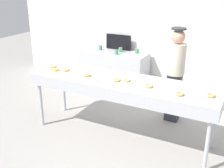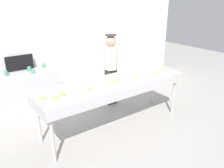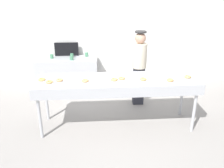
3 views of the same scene
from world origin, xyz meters
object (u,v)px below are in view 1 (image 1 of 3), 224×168
glazed_donut_0 (55,69)px  worker_baker (175,70)px  glazed_donut_1 (87,75)px  glazed_donut_5 (180,94)px  paper_cup_0 (120,50)px  paper_cup_2 (137,51)px  fryer_conveyor (122,86)px  paper_cup_1 (100,48)px  glazed_donut_3 (117,80)px  glazed_donut_8 (149,86)px  glazed_donut_2 (66,70)px  prep_counter (113,69)px  glazed_donut_7 (127,80)px  glazed_donut_4 (211,95)px  glazed_donut_6 (53,66)px  paper_cup_3 (116,52)px  menu_display (118,42)px

glazed_donut_0 → worker_baker: (1.79, 1.01, -0.04)m
glazed_donut_1 → glazed_donut_5: 1.52m
paper_cup_0 → paper_cup_2: size_ratio=1.00×
fryer_conveyor → paper_cup_1: fryer_conveyor is taller
glazed_donut_0 → glazed_donut_3: bearing=1.6°
glazed_donut_8 → glazed_donut_3: bearing=177.9°
glazed_donut_2 → prep_counter: size_ratio=0.08×
glazed_donut_3 → glazed_donut_7: size_ratio=1.00×
glazed_donut_0 → glazed_donut_4: size_ratio=1.00×
glazed_donut_6 → glazed_donut_5: bearing=-5.0°
glazed_donut_3 → worker_baker: size_ratio=0.07×
prep_counter → glazed_donut_8: bearing=-51.2°
glazed_donut_6 → prep_counter: glazed_donut_6 is taller
glazed_donut_3 → glazed_donut_5: (1.00, -0.10, 0.00)m
glazed_donut_1 → glazed_donut_4: same height
glazed_donut_2 → paper_cup_3: 1.78m
glazed_donut_7 → glazed_donut_2: bearing=-179.4°
paper_cup_1 → paper_cup_3: bearing=-20.3°
glazed_donut_1 → paper_cup_0: glazed_donut_1 is taller
glazed_donut_4 → paper_cup_3: 2.92m
glazed_donut_7 → glazed_donut_6: bearing=178.3°
paper_cup_2 → glazed_donut_5: bearing=-55.1°
prep_counter → paper_cup_1: bearing=174.5°
fryer_conveyor → worker_baker: bearing=57.7°
glazed_donut_4 → glazed_donut_8: same height
paper_cup_0 → menu_display: menu_display is taller
fryer_conveyor → prep_counter: 2.28m
glazed_donut_1 → prep_counter: (-0.56, 2.01, -0.57)m
prep_counter → menu_display: 0.66m
glazed_donut_7 → prep_counter: bearing=122.4°
paper_cup_0 → glazed_donut_0: bearing=-95.8°
glazed_donut_8 → menu_display: (-1.61, 2.27, 0.03)m
paper_cup_1 → glazed_donut_1: bearing=-65.5°
paper_cup_1 → menu_display: bearing=31.6°
fryer_conveyor → menu_display: 2.47m
glazed_donut_4 → paper_cup_1: (-2.83, 1.98, -0.10)m
fryer_conveyor → paper_cup_2: 2.16m
paper_cup_2 → paper_cup_1: bearing=-173.0°
glazed_donut_1 → glazed_donut_7: same height
glazed_donut_3 → prep_counter: bearing=118.7°
glazed_donut_4 → glazed_donut_7: 1.24m
glazed_donut_3 → fryer_conveyor: bearing=46.8°
menu_display → glazed_donut_5: bearing=-48.4°
glazed_donut_4 → paper_cup_0: 3.07m
worker_baker → menu_display: worker_baker is taller
glazed_donut_8 → worker_baker: size_ratio=0.07×
fryer_conveyor → paper_cup_0: bearing=116.6°
glazed_donut_0 → prep_counter: bearing=88.2°
glazed_donut_2 → prep_counter: bearing=92.9°
paper_cup_3 → menu_display: bearing=110.6°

